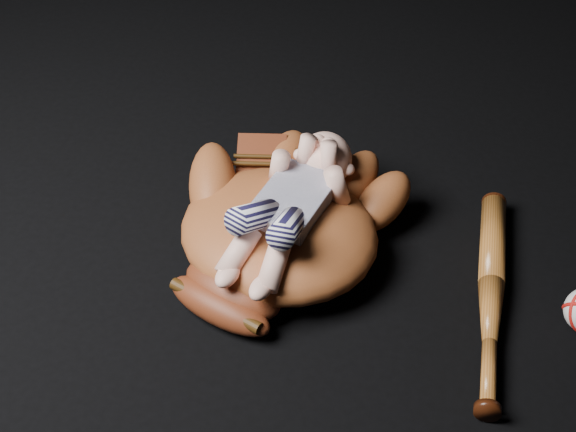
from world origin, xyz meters
The scene contains 3 objects.
baseball_glove centered at (-0.08, 0.00, 0.07)m, with size 0.42×0.48×0.15m, color brown, non-canonical shape.
newborn_baby centered at (-0.06, -0.01, 0.13)m, with size 0.17×0.36×0.15m, color #F6B59E, non-canonical shape.
baseball_bat centered at (0.28, -0.04, 0.02)m, with size 0.04×0.46×0.04m, color #9A551D, non-canonical shape.
Camera 1 is at (0.14, -0.95, 0.97)m, focal length 50.00 mm.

